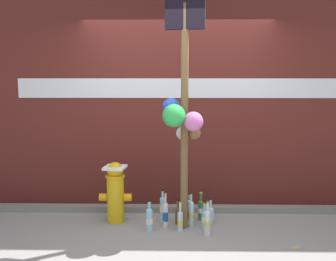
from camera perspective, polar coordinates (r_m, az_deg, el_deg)
ground_plane at (r=4.45m, az=1.45°, el=-15.69°), size 14.00×14.00×0.00m
building_wall at (r=5.42m, az=1.42°, el=9.15°), size 10.00×0.21×3.79m
curb_strip at (r=5.31m, az=1.37°, el=-11.19°), size 8.00×0.12×0.08m
memorial_post at (r=4.45m, az=2.12°, el=4.06°), size 0.48×0.51×2.64m
fire_hydrant at (r=4.91m, az=-7.57°, el=-8.58°), size 0.39×0.28×0.74m
bottle_0 at (r=4.94m, az=6.13°, el=-11.84°), size 0.07×0.07×0.31m
bottle_1 at (r=5.02m, az=4.73°, el=-11.16°), size 0.07×0.07×0.35m
bottle_2 at (r=4.68m, az=-2.70°, el=-12.55°), size 0.08×0.08×0.36m
bottle_3 at (r=4.57m, az=5.70°, el=-12.92°), size 0.07×0.07×0.39m
bottle_4 at (r=4.88m, az=1.38°, el=-11.97°), size 0.06×0.06×0.31m
bottle_5 at (r=4.92m, az=3.11°, el=-11.44°), size 0.07×0.07×0.37m
bottle_6 at (r=4.68m, az=1.76°, el=-12.78°), size 0.06×0.06×0.34m
bottle_7 at (r=4.94m, az=-0.78°, el=-11.09°), size 0.07×0.07×0.40m
bottle_8 at (r=4.77m, az=5.25°, el=-12.50°), size 0.06×0.06×0.30m
bottle_9 at (r=4.78m, az=-0.36°, el=-11.97°), size 0.06×0.06×0.41m
bottle_10 at (r=4.82m, az=3.34°, el=-11.78°), size 0.06×0.06×0.39m
litter_0 at (r=4.52m, az=17.86°, el=-15.69°), size 0.14×0.12×0.01m
litter_1 at (r=5.17m, az=-5.65°, el=-12.22°), size 0.15×0.15×0.01m
litter_2 at (r=5.37m, az=-6.85°, el=-11.45°), size 0.09×0.10×0.01m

